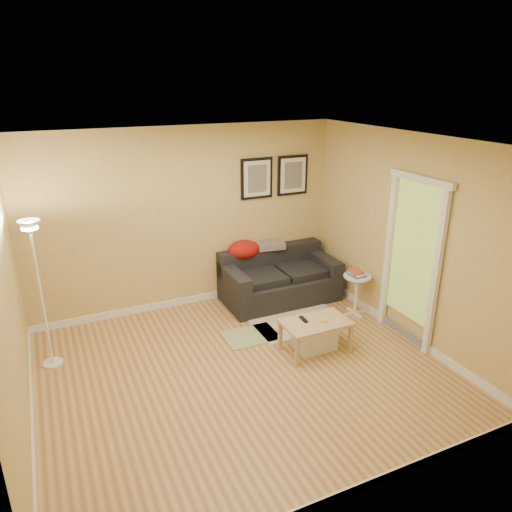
# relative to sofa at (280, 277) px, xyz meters

# --- Properties ---
(floor) EXTENTS (4.50, 4.50, 0.00)m
(floor) POSITION_rel_sofa_xyz_m (-1.26, -1.53, -0.38)
(floor) COLOR tan
(floor) RESTS_ON ground
(ceiling) EXTENTS (4.50, 4.50, 0.00)m
(ceiling) POSITION_rel_sofa_xyz_m (-1.26, -1.53, 2.23)
(ceiling) COLOR white
(ceiling) RESTS_ON wall_back
(wall_back) EXTENTS (4.50, 0.00, 4.50)m
(wall_back) POSITION_rel_sofa_xyz_m (-1.26, 0.47, 0.92)
(wall_back) COLOR #D9C46F
(wall_back) RESTS_ON ground
(wall_front) EXTENTS (4.50, 0.00, 4.50)m
(wall_front) POSITION_rel_sofa_xyz_m (-1.26, -3.53, 0.92)
(wall_front) COLOR #D9C46F
(wall_front) RESTS_ON ground
(wall_left) EXTENTS (0.00, 4.00, 4.00)m
(wall_left) POSITION_rel_sofa_xyz_m (-3.51, -1.53, 0.92)
(wall_left) COLOR #D9C46F
(wall_left) RESTS_ON ground
(wall_right) EXTENTS (0.00, 4.00, 4.00)m
(wall_right) POSITION_rel_sofa_xyz_m (0.99, -1.53, 0.92)
(wall_right) COLOR #D9C46F
(wall_right) RESTS_ON ground
(baseboard_back) EXTENTS (4.50, 0.02, 0.10)m
(baseboard_back) POSITION_rel_sofa_xyz_m (-1.26, 0.46, -0.33)
(baseboard_back) COLOR white
(baseboard_back) RESTS_ON ground
(baseboard_front) EXTENTS (4.50, 0.02, 0.10)m
(baseboard_front) POSITION_rel_sofa_xyz_m (-1.26, -3.52, -0.33)
(baseboard_front) COLOR white
(baseboard_front) RESTS_ON ground
(baseboard_left) EXTENTS (0.02, 4.00, 0.10)m
(baseboard_left) POSITION_rel_sofa_xyz_m (-3.50, -1.53, -0.33)
(baseboard_left) COLOR white
(baseboard_left) RESTS_ON ground
(baseboard_right) EXTENTS (0.02, 4.00, 0.10)m
(baseboard_right) POSITION_rel_sofa_xyz_m (0.98, -1.53, -0.33)
(baseboard_right) COLOR white
(baseboard_right) RESTS_ON ground
(sofa) EXTENTS (1.70, 0.90, 0.75)m
(sofa) POSITION_rel_sofa_xyz_m (0.00, 0.00, 0.00)
(sofa) COLOR black
(sofa) RESTS_ON ground
(red_throw) EXTENTS (0.48, 0.36, 0.28)m
(red_throw) POSITION_rel_sofa_xyz_m (-0.45, 0.32, 0.40)
(red_throw) COLOR #AE1A10
(red_throw) RESTS_ON sofa
(plaid_throw) EXTENTS (0.45, 0.32, 0.10)m
(plaid_throw) POSITION_rel_sofa_xyz_m (-0.02, 0.31, 0.41)
(plaid_throw) COLOR #AC7864
(plaid_throw) RESTS_ON sofa
(framed_print_left) EXTENTS (0.50, 0.04, 0.60)m
(framed_print_left) POSITION_rel_sofa_xyz_m (-0.18, 0.45, 1.43)
(framed_print_left) COLOR black
(framed_print_left) RESTS_ON wall_back
(framed_print_right) EXTENTS (0.50, 0.04, 0.60)m
(framed_print_right) POSITION_rel_sofa_xyz_m (0.42, 0.45, 1.43)
(framed_print_right) COLOR black
(framed_print_right) RESTS_ON wall_back
(area_rug) EXTENTS (1.25, 0.85, 0.01)m
(area_rug) POSITION_rel_sofa_xyz_m (-0.10, -0.73, -0.37)
(area_rug) COLOR beige
(area_rug) RESTS_ON ground
(green_runner) EXTENTS (0.70, 0.50, 0.01)m
(green_runner) POSITION_rel_sofa_xyz_m (-0.86, -0.84, -0.37)
(green_runner) COLOR #668C4C
(green_runner) RESTS_ON ground
(coffee_table) EXTENTS (0.88, 0.62, 0.40)m
(coffee_table) POSITION_rel_sofa_xyz_m (-0.28, -1.49, -0.17)
(coffee_table) COLOR tan
(coffee_table) RESTS_ON ground
(remote_control) EXTENTS (0.06, 0.16, 0.02)m
(remote_control) POSITION_rel_sofa_xyz_m (-0.40, -1.39, 0.04)
(remote_control) COLOR black
(remote_control) RESTS_ON coffee_table
(tape_roll) EXTENTS (0.07, 0.07, 0.03)m
(tape_roll) POSITION_rel_sofa_xyz_m (-0.20, -1.53, 0.04)
(tape_roll) COLOR yellow
(tape_roll) RESTS_ON coffee_table
(storage_bin) EXTENTS (0.50, 0.36, 0.31)m
(storage_bin) POSITION_rel_sofa_xyz_m (-0.26, -1.44, -0.22)
(storage_bin) COLOR white
(storage_bin) RESTS_ON ground
(side_table) EXTENTS (0.39, 0.39, 0.59)m
(side_table) POSITION_rel_sofa_xyz_m (0.76, -0.88, -0.08)
(side_table) COLOR white
(side_table) RESTS_ON ground
(book_stack) EXTENTS (0.21, 0.26, 0.08)m
(book_stack) POSITION_rel_sofa_xyz_m (0.74, -0.87, 0.26)
(book_stack) COLOR #375EA7
(book_stack) RESTS_ON side_table
(floor_lamp) EXTENTS (0.23, 0.23, 1.78)m
(floor_lamp) POSITION_rel_sofa_xyz_m (-3.26, -0.45, 0.47)
(floor_lamp) COLOR white
(floor_lamp) RESTS_ON ground
(doorway) EXTENTS (0.12, 1.01, 2.13)m
(doorway) POSITION_rel_sofa_xyz_m (0.94, -1.68, 0.65)
(doorway) COLOR white
(doorway) RESTS_ON ground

